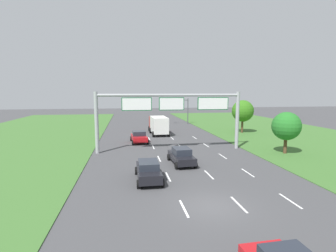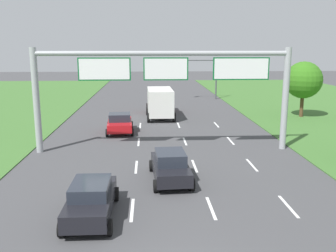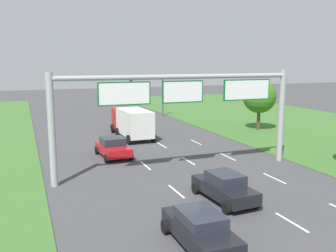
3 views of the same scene
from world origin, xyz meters
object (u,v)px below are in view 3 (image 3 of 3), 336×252
at_px(car_lead_silver, 224,187).
at_px(car_mid_lane, 113,147).
at_px(traffic_light_mast, 149,89).
at_px(roadside_tree_far, 259,97).
at_px(box_truck, 132,122).
at_px(sign_gantry, 183,101).
at_px(car_far_ahead, 200,229).

xyz_separation_m(car_lead_silver, car_mid_lane, (-3.53, 11.69, -0.01)).
height_order(traffic_light_mast, roadside_tree_far, roadside_tree_far).
distance_m(box_truck, roadside_tree_far, 14.56).
height_order(sign_gantry, roadside_tree_far, sign_gantry).
relative_size(car_mid_lane, roadside_tree_far, 0.74).
bearing_deg(sign_gantry, traffic_light_mast, 76.56).
bearing_deg(traffic_light_mast, box_truck, -115.73).
xyz_separation_m(car_mid_lane, sign_gantry, (3.61, -5.73, 4.18)).
height_order(box_truck, sign_gantry, sign_gantry).
xyz_separation_m(car_far_ahead, roadside_tree_far, (17.94, 21.84, 2.96)).
xyz_separation_m(car_far_ahead, traffic_light_mast, (9.75, 35.75, 3.07)).
bearing_deg(car_far_ahead, traffic_light_mast, 74.53).
bearing_deg(box_truck, traffic_light_mast, 62.76).
height_order(car_far_ahead, sign_gantry, sign_gantry).
height_order(car_lead_silver, box_truck, box_truck).
height_order(car_mid_lane, traffic_light_mast, traffic_light_mast).
distance_m(car_lead_silver, sign_gantry, 7.28).
height_order(car_mid_lane, car_far_ahead, car_mid_lane).
bearing_deg(car_mid_lane, sign_gantry, -61.22).
relative_size(car_lead_silver, traffic_light_mast, 0.79).
bearing_deg(car_mid_lane, car_far_ahead, -93.51).
height_order(car_lead_silver, car_far_ahead, car_lead_silver).
bearing_deg(car_lead_silver, car_mid_lane, 103.52).
height_order(car_far_ahead, box_truck, box_truck).
height_order(car_lead_silver, car_mid_lane, car_lead_silver).
relative_size(car_far_ahead, box_truck, 0.59).
relative_size(traffic_light_mast, roadside_tree_far, 1.00).
bearing_deg(sign_gantry, car_far_ahead, -109.65).
xyz_separation_m(car_lead_silver, car_far_ahead, (-3.56, -4.23, -0.00)).
xyz_separation_m(car_far_ahead, sign_gantry, (3.64, 10.19, 4.18)).
height_order(box_truck, roadside_tree_far, roadside_tree_far).
bearing_deg(car_mid_lane, roadside_tree_far, 14.90).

